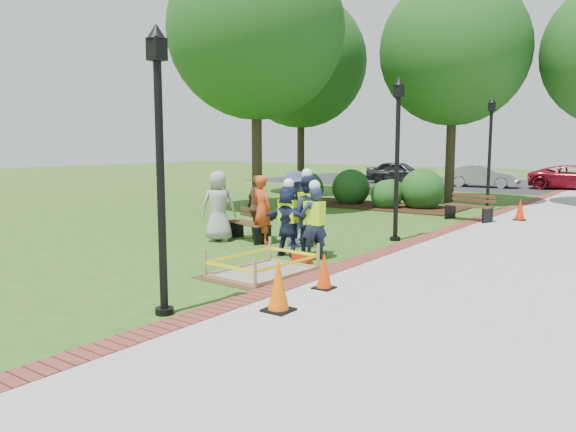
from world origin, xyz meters
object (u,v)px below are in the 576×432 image
Objects in this scene: lamp_near at (160,149)px; hivis_worker_c at (307,213)px; wet_concrete_pad at (263,262)px; hivis_worker_a at (289,218)px; hivis_worker_b at (314,220)px; cone_front at (278,287)px; bench_near at (249,231)px.

lamp_near reaches higher than hivis_worker_c.
wet_concrete_pad is 2.12m from hivis_worker_c.
lamp_near reaches higher than wet_concrete_pad.
wet_concrete_pad is at bearing -70.20° from hivis_worker_a.
lamp_near is (0.44, -2.95, 2.25)m from wet_concrete_pad.
hivis_worker_a is at bearing -174.23° from hivis_worker_b.
hivis_worker_b is (-1.74, 3.61, 0.49)m from cone_front.
wet_concrete_pad is 2.58m from cone_front.
wet_concrete_pad is 1.19× the size of hivis_worker_c.
hivis_worker_c reaches higher than cone_front.
wet_concrete_pad is at bearing -81.34° from hivis_worker_c.
hivis_worker_b is at bearing 88.44° from wet_concrete_pad.
hivis_worker_a is at bearing 124.00° from cone_front.
hivis_worker_c is at bearing 98.58° from lamp_near.
hivis_worker_b is (0.65, 0.07, -0.01)m from hivis_worker_a.
cone_front is at bearing -45.79° from bench_near.
hivis_worker_a is (-2.39, 3.54, 0.50)m from cone_front.
hivis_worker_c is at bearing 41.93° from hivis_worker_a.
cone_front is 2.71m from lamp_near.
lamp_near is at bearing -81.42° from hivis_worker_c.
hivis_worker_c reaches higher than hivis_worker_b.
hivis_worker_a reaches higher than hivis_worker_b.
cone_front is 0.41× the size of hivis_worker_c.
hivis_worker_c is at bearing -17.93° from bench_near.
lamp_near is 5.19m from hivis_worker_c.
wet_concrete_pad is at bearing 133.82° from cone_front.
bench_near is 0.38× the size of lamp_near.
bench_near is 0.91× the size of hivis_worker_b.
hivis_worker_c is (-0.74, 4.91, -1.49)m from lamp_near.
lamp_near is at bearing -81.47° from wet_concrete_pad.
hivis_worker_c is at bearing 118.59° from cone_front.
bench_near is 1.98× the size of cone_front.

